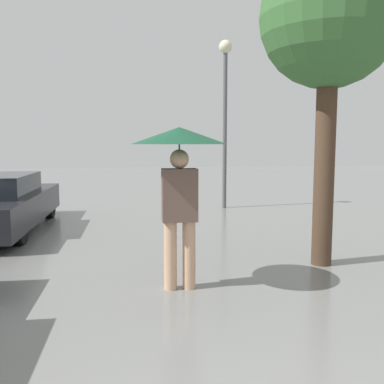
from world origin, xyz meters
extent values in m
cylinder|color=tan|center=(-0.09, 4.32, 0.41)|extent=(0.15, 0.15, 0.83)
cylinder|color=tan|center=(0.13, 4.32, 0.41)|extent=(0.15, 0.15, 0.83)
cube|color=brown|center=(0.02, 4.32, 1.13)|extent=(0.41, 0.24, 0.62)
sphere|color=tan|center=(0.02, 4.32, 1.56)|extent=(0.22, 0.22, 0.22)
cylinder|color=#515456|center=(0.02, 4.32, 1.40)|extent=(0.02, 0.02, 0.65)
cone|color=#14472D|center=(0.02, 4.32, 1.83)|extent=(1.12, 1.12, 0.20)
cylinder|color=black|center=(-2.47, 9.64, 0.31)|extent=(0.18, 0.62, 0.62)
cylinder|color=black|center=(-2.47, 6.92, 0.31)|extent=(0.18, 0.62, 0.62)
cylinder|color=#473323|center=(2.16, 5.07, 1.45)|extent=(0.28, 0.28, 2.91)
sphere|color=#386633|center=(2.16, 5.07, 3.43)|extent=(1.90, 1.90, 1.90)
cylinder|color=#515456|center=(1.92, 10.59, 2.06)|extent=(0.11, 0.11, 4.12)
sphere|color=beige|center=(1.92, 10.59, 4.23)|extent=(0.35, 0.35, 0.35)
camera|label=1|loc=(-0.52, -0.63, 1.74)|focal=40.00mm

